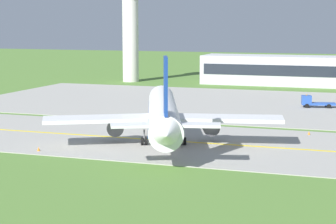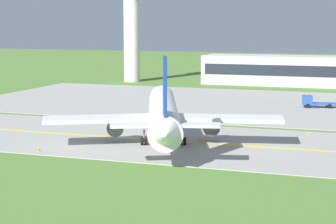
% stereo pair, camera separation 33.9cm
% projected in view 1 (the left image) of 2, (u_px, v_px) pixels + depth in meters
% --- Properties ---
extents(ground_plane, '(500.00, 500.00, 0.00)m').
position_uv_depth(ground_plane, '(209.00, 144.00, 84.75)').
color(ground_plane, '#517A33').
extents(taxiway_strip, '(240.00, 28.00, 0.10)m').
position_uv_depth(taxiway_strip, '(209.00, 144.00, 84.74)').
color(taxiway_strip, '#9E9B93').
rests_on(taxiway_strip, ground).
extents(apron_pad, '(140.00, 52.00, 0.10)m').
position_uv_depth(apron_pad, '(316.00, 107.00, 120.78)').
color(apron_pad, '#9E9B93').
rests_on(apron_pad, ground).
extents(taxiway_centreline, '(220.00, 0.60, 0.01)m').
position_uv_depth(taxiway_centreline, '(209.00, 143.00, 84.73)').
color(taxiway_centreline, yellow).
rests_on(taxiway_centreline, taxiway_strip).
extents(airplane_lead, '(31.49, 38.25, 12.70)m').
position_uv_depth(airplane_lead, '(163.00, 114.00, 84.64)').
color(airplane_lead, white).
rests_on(airplane_lead, ground).
extents(service_truck_catering, '(6.70, 3.56, 2.59)m').
position_uv_depth(service_truck_catering, '(313.00, 102.00, 120.09)').
color(service_truck_catering, '#264CA5').
rests_on(service_truck_catering, ground).
extents(terminal_building, '(56.21, 12.21, 8.84)m').
position_uv_depth(terminal_building, '(310.00, 71.00, 161.41)').
color(terminal_building, '#B2B2B7').
rests_on(terminal_building, ground).
extents(control_tower, '(7.60, 7.60, 28.81)m').
position_uv_depth(control_tower, '(130.00, 19.00, 170.52)').
color(control_tower, silver).
rests_on(control_tower, ground).
extents(traffic_cone_near_edge, '(0.44, 0.44, 0.60)m').
position_uv_depth(traffic_cone_near_edge, '(39.00, 149.00, 79.76)').
color(traffic_cone_near_edge, orange).
rests_on(traffic_cone_near_edge, ground).
extents(traffic_cone_mid_edge, '(0.44, 0.44, 0.60)m').
position_uv_depth(traffic_cone_mid_edge, '(309.00, 133.00, 91.18)').
color(traffic_cone_mid_edge, orange).
rests_on(traffic_cone_mid_edge, ground).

